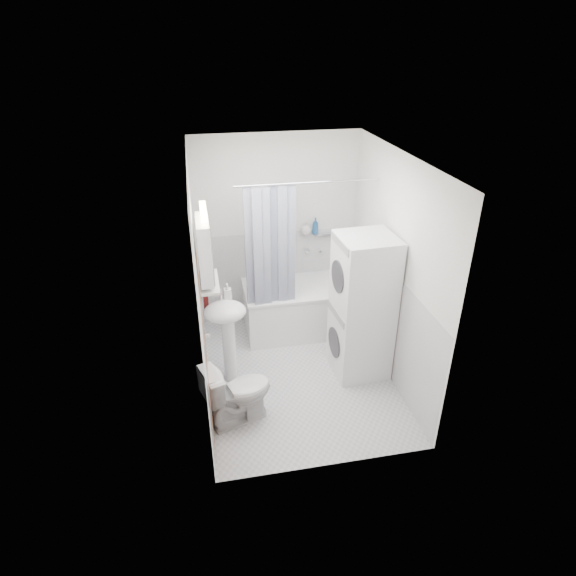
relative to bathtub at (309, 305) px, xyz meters
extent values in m
plane|color=silver|center=(-0.33, -0.92, -0.34)|extent=(2.60, 2.60, 0.00)
plane|color=white|center=(-0.33, 0.38, 0.86)|extent=(2.00, 0.00, 2.00)
plane|color=white|center=(-0.33, -2.22, 0.86)|extent=(2.00, 0.00, 2.00)
plane|color=white|center=(-1.33, -0.92, 0.86)|extent=(0.00, 2.60, 2.60)
plane|color=white|center=(0.67, -0.92, 0.86)|extent=(0.00, 2.60, 2.60)
plane|color=white|center=(-0.33, -0.92, 2.06)|extent=(2.60, 2.60, 0.00)
plane|color=white|center=(-0.33, 0.37, 0.26)|extent=(1.98, 0.00, 1.98)
plane|color=white|center=(-1.32, -0.92, 0.26)|extent=(0.00, 2.58, 2.58)
plane|color=white|center=(0.66, -0.92, 0.26)|extent=(0.00, 2.58, 2.58)
plane|color=brown|center=(-1.31, -1.80, 0.66)|extent=(0.00, 2.00, 2.00)
cylinder|color=silver|center=(-1.28, -1.47, 0.66)|extent=(0.04, 0.04, 0.04)
cube|color=white|center=(0.00, 0.00, -0.05)|extent=(1.60, 0.74, 0.59)
cube|color=white|center=(0.00, 0.00, 0.26)|extent=(1.62, 0.76, 0.03)
cube|color=silver|center=(0.00, 0.00, 0.15)|extent=(1.42, 0.56, 0.20)
cylinder|color=silver|center=(0.20, 0.33, 0.60)|extent=(0.04, 0.12, 0.04)
cylinder|color=silver|center=(0.00, -0.32, 1.66)|extent=(1.80, 0.02, 0.02)
cube|color=#15224A|center=(-0.75, -0.32, 0.91)|extent=(0.10, 0.02, 1.45)
cube|color=#15224A|center=(-0.66, -0.32, 0.91)|extent=(0.10, 0.02, 1.45)
cube|color=#15224A|center=(-0.57, -0.32, 0.91)|extent=(0.10, 0.02, 1.45)
cube|color=#15224A|center=(-0.48, -0.32, 0.91)|extent=(0.10, 0.02, 1.45)
cube|color=#15224A|center=(-0.39, -0.32, 0.91)|extent=(0.10, 0.02, 1.45)
cube|color=#15224A|center=(-0.30, -0.32, 0.91)|extent=(0.10, 0.02, 1.45)
ellipsoid|color=white|center=(-1.09, -0.83, 0.51)|extent=(0.44, 0.37, 0.20)
cylinder|color=white|center=(-1.07, -0.83, 0.04)|extent=(0.14, 0.14, 0.75)
cylinder|color=silver|center=(-1.11, -0.69, 0.63)|extent=(0.03, 0.03, 0.14)
cylinder|color=silver|center=(-1.11, -0.73, 0.69)|extent=(0.02, 0.10, 0.02)
cube|color=white|center=(-1.24, -0.82, 1.21)|extent=(0.12, 0.50, 0.60)
cube|color=white|center=(-1.18, -0.82, 1.21)|extent=(0.01, 0.47, 0.57)
cube|color=#FFEABF|center=(-1.22, -0.82, 1.59)|extent=(0.06, 0.45, 0.06)
cube|color=silver|center=(-1.22, -0.82, 0.86)|extent=(0.18, 0.54, 0.02)
cube|color=silver|center=(0.25, 0.32, 0.81)|extent=(0.22, 0.06, 0.02)
cube|color=maroon|center=(-1.27, -0.57, 0.93)|extent=(0.05, 0.37, 0.87)
cube|color=maroon|center=(-1.24, -0.57, 1.34)|extent=(0.03, 0.32, 0.08)
cylinder|color=silver|center=(-1.28, -0.57, 1.38)|extent=(0.02, 0.04, 0.02)
cube|color=white|center=(0.35, -0.94, 0.06)|extent=(0.60, 0.60, 0.80)
cylinder|color=#2D2D33|center=(0.06, -0.94, 0.05)|extent=(0.04, 0.34, 0.34)
cube|color=gray|center=(0.06, -0.94, 0.41)|extent=(0.04, 0.51, 0.08)
cube|color=white|center=(0.35, -0.94, 0.86)|extent=(0.60, 0.60, 0.80)
cylinder|color=#2D2D33|center=(0.06, -0.94, 0.86)|extent=(0.04, 0.34, 0.34)
cube|color=gray|center=(0.06, -0.94, 1.22)|extent=(0.04, 0.51, 0.08)
imported|color=white|center=(-1.05, -1.49, -0.01)|extent=(0.76, 0.57, 0.66)
imported|color=gray|center=(-1.04, -0.67, 0.61)|extent=(0.08, 0.17, 0.08)
imported|color=gray|center=(-1.22, -0.97, 0.91)|extent=(0.07, 0.18, 0.07)
imported|color=gray|center=(-1.22, -0.70, 0.92)|extent=(0.10, 0.09, 0.10)
imported|color=gray|center=(0.02, 0.32, 0.89)|extent=(0.13, 0.17, 0.13)
imported|color=#22548A|center=(0.14, 0.32, 0.86)|extent=(0.08, 0.21, 0.08)
camera|label=1|loc=(-1.27, -5.11, 3.04)|focal=30.00mm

